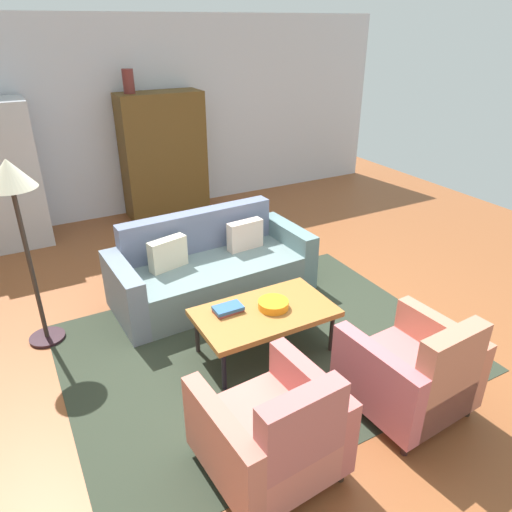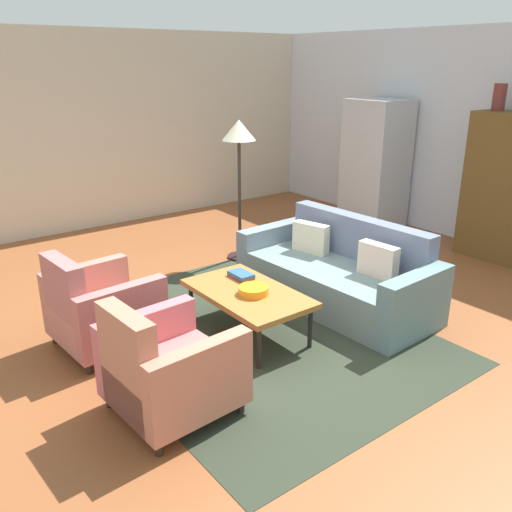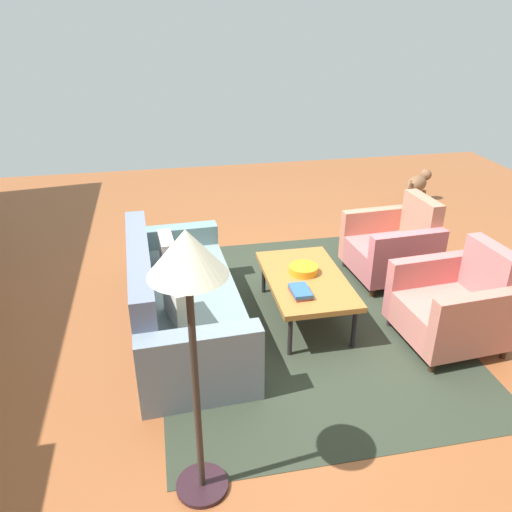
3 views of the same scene
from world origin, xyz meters
The scene contains 10 objects.
ground_plane centered at (0.00, 0.00, 0.00)m, with size 10.23×10.23×0.00m, color brown.
area_rug centered at (-0.09, -0.06, 0.00)m, with size 3.40×2.60×0.01m, color #2C3427.
couch centered at (-0.09, 1.08, 0.29)m, with size 2.14×0.99×0.86m.
coffee_table centered at (-0.09, -0.11, 0.39)m, with size 1.20×0.70×0.43m.
armchair_left centered at (-0.68, -1.27, 0.34)m, with size 0.86×0.86×0.88m.
armchair_right centered at (0.52, -1.27, 0.34)m, with size 0.85×0.85×0.88m.
fruit_bowl centered at (0.00, -0.11, 0.47)m, with size 0.27×0.27×0.07m, color orange.
book_stack centered at (-0.37, 0.03, 0.46)m, with size 0.25×0.16×0.05m.
floor_lamp centered at (-1.79, 1.03, 1.44)m, with size 0.40×0.40×1.72m.
dog centered at (2.54, -2.58, 0.31)m, with size 0.49×0.59×0.48m.
Camera 3 is at (-3.96, 1.13, 2.65)m, focal length 35.50 mm.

